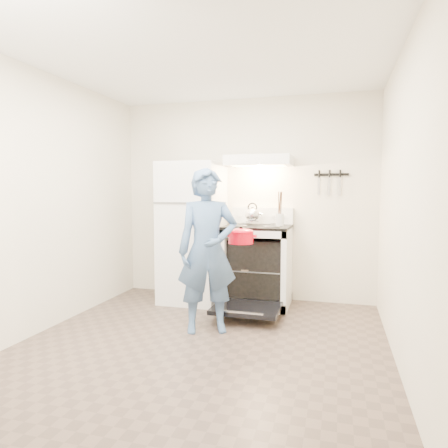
{
  "coord_description": "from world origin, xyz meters",
  "views": [
    {
      "loc": [
        1.13,
        -3.14,
        1.36
      ],
      "look_at": [
        -0.05,
        1.0,
        1.0
      ],
      "focal_mm": 32.0,
      "sensor_mm": 36.0,
      "label": 1
    }
  ],
  "objects_px": {
    "tea_kettle": "(252,214)",
    "person": "(208,251)",
    "stove_body": "(258,267)",
    "dutch_oven": "(241,238)",
    "refrigerator": "(193,232)"
  },
  "relations": [
    {
      "from": "tea_kettle",
      "to": "dutch_oven",
      "type": "relative_size",
      "value": 0.8
    },
    {
      "from": "refrigerator",
      "to": "dutch_oven",
      "type": "relative_size",
      "value": 5.19
    },
    {
      "from": "stove_body",
      "to": "tea_kettle",
      "type": "relative_size",
      "value": 3.49
    },
    {
      "from": "tea_kettle",
      "to": "stove_body",
      "type": "bearing_deg",
      "value": -44.66
    },
    {
      "from": "refrigerator",
      "to": "stove_body",
      "type": "height_order",
      "value": "refrigerator"
    },
    {
      "from": "tea_kettle",
      "to": "person",
      "type": "relative_size",
      "value": 0.17
    },
    {
      "from": "refrigerator",
      "to": "dutch_oven",
      "type": "xyz_separation_m",
      "value": [
        0.77,
        -0.65,
        0.03
      ]
    },
    {
      "from": "stove_body",
      "to": "dutch_oven",
      "type": "distance_m",
      "value": 0.79
    },
    {
      "from": "stove_body",
      "to": "dutch_oven",
      "type": "bearing_deg",
      "value": -93.76
    },
    {
      "from": "stove_body",
      "to": "person",
      "type": "relative_size",
      "value": 0.58
    },
    {
      "from": "tea_kettle",
      "to": "dutch_oven",
      "type": "bearing_deg",
      "value": -86.95
    },
    {
      "from": "refrigerator",
      "to": "dutch_oven",
      "type": "bearing_deg",
      "value": -40.13
    },
    {
      "from": "refrigerator",
      "to": "person",
      "type": "height_order",
      "value": "refrigerator"
    },
    {
      "from": "person",
      "to": "dutch_oven",
      "type": "relative_size",
      "value": 4.8
    },
    {
      "from": "stove_body",
      "to": "person",
      "type": "bearing_deg",
      "value": -105.92
    }
  ]
}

